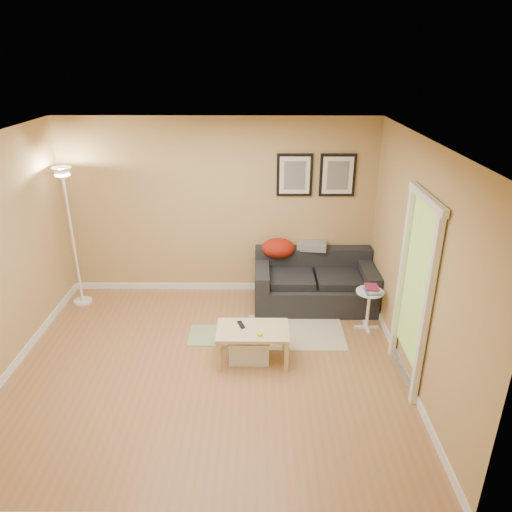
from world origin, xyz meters
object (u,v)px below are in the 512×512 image
Objects in this scene: storage_bin at (249,348)px; floor_lamp at (73,242)px; side_table at (368,310)px; book_stack at (372,289)px; coffee_table at (253,344)px; sofa at (314,281)px.

floor_lamp reaches higher than storage_bin.
side_table is 0.31m from book_stack.
coffee_table is at bearing -171.82° from book_stack.
storage_bin is (-0.91, -1.35, -0.23)m from sofa.
sofa reaches higher than storage_bin.
sofa is at bearing 118.28° from book_stack.
coffee_table is at bearing -29.04° from floor_lamp.
book_stack is at bearing -44.97° from sofa.
floor_lamp is (-3.38, 0.03, 0.57)m from sofa.
coffee_table is 0.42× the size of floor_lamp.
side_table is at bearing 10.14° from coffee_table.
floor_lamp is (-2.52, 1.40, 0.74)m from coffee_table.
floor_lamp is at bearing 179.49° from sofa.
coffee_table reaches higher than storage_bin.
book_stack is (1.52, 0.71, 0.38)m from coffee_table.
coffee_table is at bearing -122.28° from sofa.
coffee_table is 1.74× the size of storage_bin.
storage_bin is at bearing -155.55° from side_table.
storage_bin is at bearing 137.99° from coffee_table.
coffee_table is at bearing -26.43° from storage_bin.
sofa is at bearing 134.87° from side_table.
floor_lamp reaches higher than book_stack.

